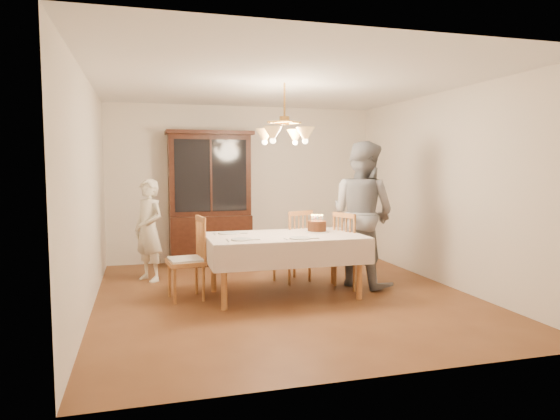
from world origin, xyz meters
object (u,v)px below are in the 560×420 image
object	(u,v)px
dining_table	(284,241)
birthday_cake	(317,227)
china_hutch	(210,201)
chair_far_side	(293,250)
elderly_woman	(149,230)

from	to	relation	value
dining_table	birthday_cake	xyz separation A→B (m)	(0.48, 0.14, 0.15)
china_hutch	birthday_cake	bearing A→B (deg)	-62.79
chair_far_side	elderly_woman	world-z (taller)	elderly_woman
dining_table	birthday_cake	bearing A→B (deg)	16.50
china_hutch	chair_far_side	world-z (taller)	china_hutch
chair_far_side	elderly_woman	size ratio (longest dim) A/B	0.70
dining_table	china_hutch	distance (m)	2.36
dining_table	china_hutch	xyz separation A→B (m)	(-0.61, 2.25, 0.36)
china_hutch	birthday_cake	distance (m)	2.39
birthday_cake	dining_table	bearing A→B (deg)	-163.50
china_hutch	birthday_cake	xyz separation A→B (m)	(1.09, -2.11, -0.21)
elderly_woman	chair_far_side	bearing A→B (deg)	36.05
chair_far_side	dining_table	bearing A→B (deg)	-114.70
dining_table	chair_far_side	distance (m)	0.80
elderly_woman	birthday_cake	world-z (taller)	elderly_woman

